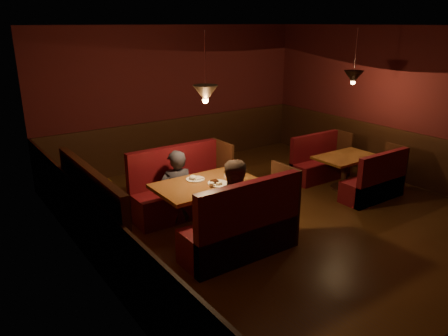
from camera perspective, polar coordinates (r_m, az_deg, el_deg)
room at (r=6.48m, az=6.67°, el=1.37°), size 6.02×7.02×2.92m
main_table at (r=6.26m, az=-2.13°, el=-3.47°), size 1.47×0.89×1.03m
main_bench_far at (r=7.03m, az=-5.69°, el=-3.27°), size 1.61×0.58×1.10m
main_bench_near at (r=5.76m, az=2.58°, el=-8.34°), size 1.61×0.58×1.10m
second_table at (r=8.30m, az=15.56°, el=0.44°), size 1.12×0.72×0.63m
second_bench_far at (r=8.79m, az=12.25°, el=0.43°), size 1.24×0.46×0.88m
second_bench_near at (r=8.00m, az=19.21°, el=-2.03°), size 1.24×0.46×0.88m
diner_a at (r=6.63m, az=-6.28°, el=-0.98°), size 0.60×0.46×1.49m
diner_b at (r=5.81m, az=1.85°, el=-3.24°), size 0.88×0.75×1.59m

